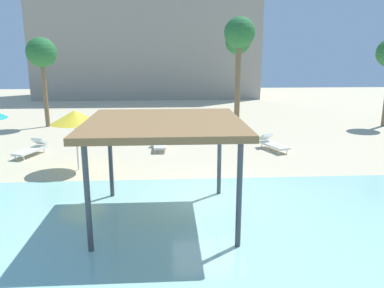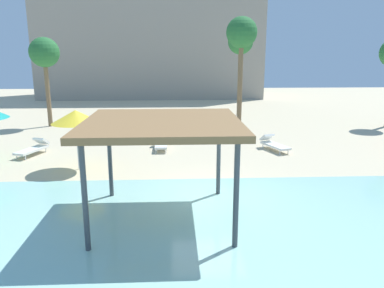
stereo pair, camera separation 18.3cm
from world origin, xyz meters
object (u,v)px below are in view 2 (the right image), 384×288
at_px(lounge_chair_3, 161,142).
at_px(palm_tree_0, 240,44).
at_px(lounge_chair_2, 273,144).
at_px(palm_tree_1, 44,54).
at_px(palm_tree_3, 242,36).
at_px(shade_pavilion, 162,127).
at_px(lounge_chair_1, 34,148).
at_px(beach_umbrella_yellow_1, 76,117).

distance_m(lounge_chair_3, palm_tree_0, 12.85).
height_order(lounge_chair_2, palm_tree_1, palm_tree_1).
distance_m(lounge_chair_2, palm_tree_3, 7.79).
xyz_separation_m(shade_pavilion, palm_tree_0, (5.38, 18.67, 2.65)).
xyz_separation_m(lounge_chair_2, palm_tree_3, (-0.80, 5.51, 5.45)).
height_order(lounge_chair_1, palm_tree_0, palm_tree_0).
distance_m(lounge_chair_1, lounge_chair_3, 6.13).
xyz_separation_m(beach_umbrella_yellow_1, lounge_chair_1, (-2.73, 2.45, -1.90)).
relative_size(lounge_chair_2, palm_tree_0, 0.30).
relative_size(shade_pavilion, lounge_chair_2, 2.18).
height_order(beach_umbrella_yellow_1, palm_tree_0, palm_tree_0).
xyz_separation_m(shade_pavilion, lounge_chair_2, (5.29, 7.76, -2.43)).
bearing_deg(lounge_chair_3, shade_pavilion, 1.90).
bearing_deg(lounge_chair_3, lounge_chair_2, 83.73).
distance_m(lounge_chair_3, palm_tree_3, 8.79).
distance_m(lounge_chair_2, lounge_chair_3, 5.65).
bearing_deg(lounge_chair_1, palm_tree_0, 152.77).
relative_size(lounge_chair_1, lounge_chair_2, 1.00).
xyz_separation_m(shade_pavilion, lounge_chair_3, (-0.33, 8.34, -2.43)).
distance_m(lounge_chair_1, palm_tree_0, 17.05).
bearing_deg(palm_tree_3, shade_pavilion, -108.72).
relative_size(shade_pavilion, lounge_chair_1, 2.18).
bearing_deg(lounge_chair_1, palm_tree_3, 137.27).
relative_size(lounge_chair_1, palm_tree_0, 0.30).
bearing_deg(palm_tree_0, lounge_chair_1, -136.41).
bearing_deg(lounge_chair_2, beach_umbrella_yellow_1, -93.37).
bearing_deg(lounge_chair_3, palm_tree_0, 150.66).
relative_size(lounge_chair_3, palm_tree_0, 0.29).
xyz_separation_m(beach_umbrella_yellow_1, palm_tree_1, (-4.22, 9.75, 2.44)).
distance_m(beach_umbrella_yellow_1, palm_tree_3, 12.15).
relative_size(lounge_chair_1, lounge_chair_3, 1.05).
height_order(lounge_chair_3, palm_tree_0, palm_tree_0).
bearing_deg(palm_tree_1, palm_tree_0, 16.47).
height_order(beach_umbrella_yellow_1, lounge_chair_2, beach_umbrella_yellow_1).
distance_m(shade_pavilion, palm_tree_1, 16.83).
relative_size(shade_pavilion, palm_tree_3, 0.63).
height_order(shade_pavilion, lounge_chair_2, shade_pavilion).
height_order(beach_umbrella_yellow_1, palm_tree_1, palm_tree_1).
bearing_deg(palm_tree_0, palm_tree_1, -163.53).
bearing_deg(lounge_chair_2, lounge_chair_3, -116.41).
bearing_deg(beach_umbrella_yellow_1, lounge_chair_1, 138.06).
height_order(beach_umbrella_yellow_1, lounge_chair_1, beach_umbrella_yellow_1).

